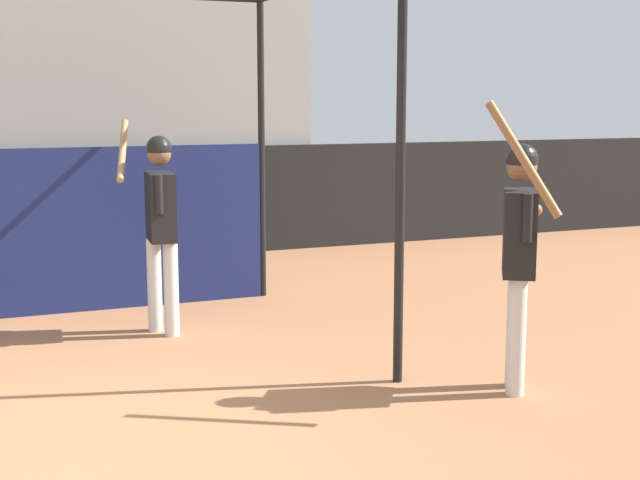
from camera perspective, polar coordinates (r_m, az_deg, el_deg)
ground_plane at (r=5.49m, az=-15.78°, el=-13.53°), size 60.00×60.00×0.00m
outfield_wall at (r=11.63m, az=-19.53°, el=1.83°), size 24.00×0.12×1.45m
batting_cage at (r=8.44m, az=-13.82°, el=3.55°), size 3.52×3.22×3.10m
player_batter at (r=7.94m, az=-10.22°, el=1.58°), size 0.51×0.92×1.89m
player_waiting at (r=6.39m, az=12.64°, el=-0.23°), size 0.58×0.79×2.07m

